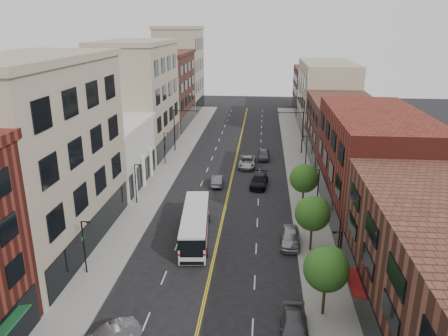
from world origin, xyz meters
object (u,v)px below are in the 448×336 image
(car_angle_b, at_px, (111,336))
(car_lane_c, at_px, (264,155))
(car_parked_mid, at_px, (294,329))
(city_bus, at_px, (195,223))
(car_lane_behind, at_px, (217,181))
(car_lane_a, at_px, (259,181))
(car_lane_b, at_px, (247,162))
(car_parked_far, at_px, (290,237))

(car_angle_b, distance_m, car_lane_c, 46.11)
(car_angle_b, relative_size, car_lane_c, 0.91)
(car_angle_b, distance_m, car_parked_mid, 12.89)
(city_bus, relative_size, car_lane_behind, 2.80)
(city_bus, relative_size, car_lane_c, 2.57)
(car_lane_behind, bearing_deg, car_lane_a, 178.38)
(car_lane_b, bearing_deg, car_lane_behind, -113.31)
(car_parked_mid, height_order, car_parked_far, car_parked_far)
(car_angle_b, relative_size, car_parked_mid, 0.86)
(city_bus, bearing_deg, car_parked_far, -8.60)
(car_angle_b, distance_m, car_lane_a, 33.64)
(car_angle_b, bearing_deg, car_lane_a, 121.03)
(car_parked_far, xyz_separation_m, car_lane_behind, (-9.20, 16.28, -0.12))
(car_angle_b, bearing_deg, car_parked_mid, 56.41)
(car_lane_c, bearing_deg, city_bus, -101.87)
(car_lane_b, bearing_deg, car_lane_a, -76.21)
(car_angle_b, bearing_deg, car_lane_c, 125.03)
(car_parked_far, bearing_deg, car_angle_b, -127.56)
(car_lane_behind, relative_size, car_lane_a, 0.80)
(car_parked_mid, bearing_deg, car_lane_a, 97.31)
(city_bus, relative_size, car_parked_mid, 2.44)
(city_bus, height_order, car_parked_mid, city_bus)
(city_bus, distance_m, car_lane_b, 24.85)
(car_lane_behind, distance_m, car_lane_a, 5.83)
(car_angle_b, relative_size, car_lane_b, 0.74)
(city_bus, bearing_deg, car_parked_mid, -62.65)
(car_angle_b, height_order, car_parked_far, car_parked_far)
(car_parked_far, bearing_deg, city_bus, 179.53)
(city_bus, xyz_separation_m, car_lane_c, (6.93, 28.71, -0.95))
(car_parked_far, distance_m, car_lane_a, 16.80)
(city_bus, distance_m, car_lane_behind, 15.82)
(car_angle_b, xyz_separation_m, car_parked_mid, (12.75, 1.88, 0.01))
(car_parked_far, bearing_deg, car_lane_a, 104.07)
(car_angle_b, bearing_deg, car_lane_b, 127.17)
(car_lane_behind, bearing_deg, car_lane_b, -117.01)
(car_parked_mid, bearing_deg, city_bus, 124.81)
(car_angle_b, height_order, car_lane_b, car_lane_b)
(car_lane_behind, bearing_deg, car_parked_mid, 102.83)
(city_bus, distance_m, car_parked_far, 9.82)
(car_lane_c, bearing_deg, car_parked_mid, -85.14)
(car_parked_mid, relative_size, car_parked_far, 1.01)
(city_bus, height_order, car_lane_a, city_bus)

